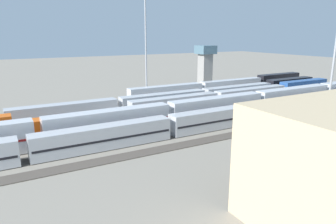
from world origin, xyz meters
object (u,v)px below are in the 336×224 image
train_on_track_0 (228,86)px  train_on_track_4 (21,130)px  train_on_track_2 (197,97)px  control_tower (205,62)px  train_on_track_3 (246,95)px  light_mast_0 (146,29)px  train_on_track_6 (222,118)px  train_on_track_5 (217,108)px

train_on_track_0 → train_on_track_4: (62.37, 20.00, 0.04)m
train_on_track_2 → control_tower: bearing=-129.4°
train_on_track_3 → control_tower: control_tower is taller
train_on_track_4 → control_tower: (-65.31, -36.58, 6.13)m
train_on_track_0 → light_mast_0: light_mast_0 is taller
train_on_track_2 → train_on_track_0: size_ratio=1.36×
train_on_track_6 → train_on_track_3: size_ratio=1.80×
control_tower → train_on_track_0: bearing=79.9°
train_on_track_2 → train_on_track_6: bearing=69.1°
train_on_track_2 → train_on_track_3: size_ratio=1.36×
train_on_track_6 → train_on_track_0: train_on_track_0 is taller
train_on_track_6 → control_tower: 55.50m
train_on_track_5 → train_on_track_3: 20.56m
train_on_track_5 → light_mast_0: bearing=-82.8°
train_on_track_0 → light_mast_0: 32.71m
train_on_track_6 → control_tower: size_ratio=8.42×
train_on_track_3 → control_tower: size_ratio=4.67×
light_mast_0 → control_tower: light_mast_0 is taller
train_on_track_0 → train_on_track_5: bearing=46.3°
light_mast_0 → control_tower: 35.18m
control_tower → train_on_track_4: bearing=29.3°
train_on_track_5 → train_on_track_0: train_on_track_5 is taller
train_on_track_6 → train_on_track_0: 40.07m
train_on_track_2 → train_on_track_3: 13.89m
train_on_track_2 → train_on_track_5: bearing=71.6°
train_on_track_6 → train_on_track_3: 25.49m
control_tower → train_on_track_3: bearing=74.3°
train_on_track_0 → train_on_track_4: bearing=17.8°
train_on_track_5 → control_tower: 49.82m
train_on_track_3 → train_on_track_4: train_on_track_4 is taller
train_on_track_2 → train_on_track_0: (-18.92, -10.00, 0.06)m
train_on_track_5 → train_on_track_4: size_ratio=11.98×
train_on_track_3 → control_tower: bearing=-105.7°
train_on_track_5 → train_on_track_2: bearing=-108.4°
light_mast_0 → train_on_track_2: bearing=123.3°
train_on_track_0 → train_on_track_4: train_on_track_4 is taller
train_on_track_2 → train_on_track_4: size_ratio=9.06×
train_on_track_5 → train_on_track_0: size_ratio=1.80×
train_on_track_5 → train_on_track_4: 38.79m
train_on_track_2 → train_on_track_4: train_on_track_4 is taller
train_on_track_5 → light_mast_0: 32.97m
train_on_track_2 → light_mast_0: size_ratio=2.87×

